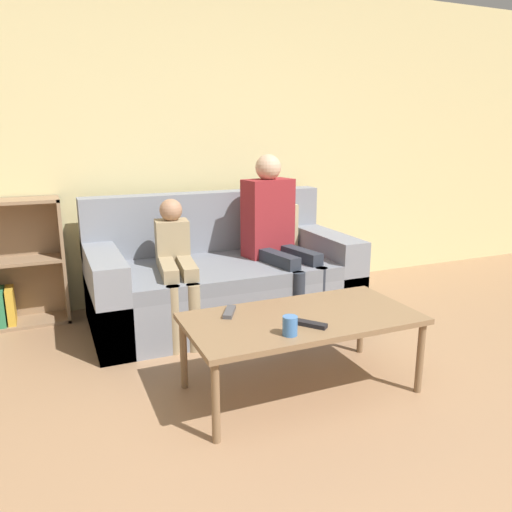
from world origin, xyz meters
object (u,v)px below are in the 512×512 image
Objects in this scene: tv_remote_1 at (229,312)px; couch at (222,279)px; bookshelf at (0,275)px; person_child at (176,259)px; coffee_table at (302,322)px; cup_near at (290,326)px; person_adult at (274,225)px; tv_remote_0 at (311,324)px.

couch is at bearing 101.81° from tv_remote_1.
person_child reaches higher than bookshelf.
coffee_table is 0.28m from cup_near.
tv_remote_0 is (-0.40, -1.30, -0.26)m from person_adult.
bookshelf is (-1.55, 0.47, 0.08)m from couch.
coffee_table is 1.25m from person_adult.
person_child reaches higher than coffee_table.
couch is 11.38× the size of tv_remote_1.
tv_remote_1 is (1.22, -1.53, 0.07)m from bookshelf.
tv_remote_0 is 0.46m from tv_remote_1.
person_adult is (1.95, -0.56, 0.33)m from bookshelf.
tv_remote_1 is at bearing 151.90° from coffee_table.
coffee_table is at bearing 40.80° from tv_remote_0.
cup_near reaches higher than tv_remote_1.
person_adult is 7.21× the size of tv_remote_1.
person_child reaches higher than couch.
person_adult reaches higher than person_child.
coffee_table is at bearing 49.27° from cup_near.
coffee_table is at bearing -89.10° from couch.
tv_remote_0 is (0.15, 0.06, -0.04)m from cup_near.
bookshelf is 2.33m from coffee_table.
person_adult is 1.32× the size of person_child.
tv_remote_1 is at bearing 113.78° from cup_near.
couch is at bearing 155.50° from person_adult.
person_adult is 1.39m from tv_remote_0.
bookshelf reaches higher than couch.
cup_near is at bearing -130.73° from coffee_table.
tv_remote_1 reaches higher than coffee_table.
couch is at bearing 29.81° from person_child.
bookshelf is 0.74× the size of coffee_table.
coffee_table is 1.17m from person_child.
cup_near is 0.17m from tv_remote_0.
couch is 2.09× the size of bookshelf.
person_adult is (0.40, -0.09, 0.41)m from couch.
coffee_table is 7.75× the size of tv_remote_0.
person_child is at bearing 68.91° from tv_remote_0.
cup_near is (0.24, -1.29, -0.05)m from person_child.
person_adult is at bearing -16.09° from bookshelf.
tv_remote_0 is at bearing -50.30° from bookshelf.
bookshelf is 1.32m from person_child.
bookshelf is 1.96m from tv_remote_1.
cup_near is (-0.16, -1.45, 0.19)m from couch.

